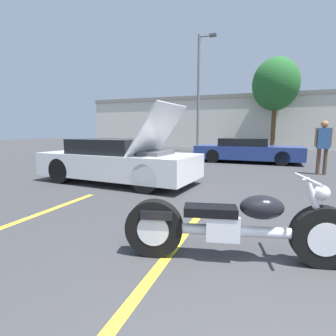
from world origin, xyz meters
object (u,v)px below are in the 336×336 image
light_pole (200,89)px  motorcycle (234,226)px  spectator_midground (323,143)px  parked_car_left_row (247,150)px  show_car_hood_open (119,161)px  tree_background (276,85)px

light_pole → motorcycle: 15.93m
motorcycle → spectator_midground: 7.33m
parked_car_left_row → spectator_midground: size_ratio=2.69×
show_car_hood_open → spectator_midground: size_ratio=2.59×
motorcycle → spectator_midground: (2.10, 6.99, 0.67)m
parked_car_left_row → show_car_hood_open: bearing=-113.8°
show_car_hood_open → tree_background: bearing=79.1°
motorcycle → spectator_midground: bearing=61.2°
motorcycle → parked_car_left_row: parked_car_left_row is taller
tree_background → parked_car_left_row: 9.25m
tree_background → show_car_hood_open: size_ratio=1.44×
motorcycle → parked_car_left_row: 9.81m
motorcycle → show_car_hood_open: 4.98m
parked_car_left_row → spectator_midground: 3.82m
show_car_hood_open → spectator_midground: 6.64m
light_pole → spectator_midground: light_pole is taller
light_pole → spectator_midground: 10.49m
light_pole → motorcycle: size_ratio=3.13×
light_pole → spectator_midground: bearing=-52.7°
motorcycle → spectator_midground: spectator_midground is taller
light_pole → motorcycle: (3.96, -14.94, -3.84)m
parked_car_left_row → spectator_midground: spectator_midground is taller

